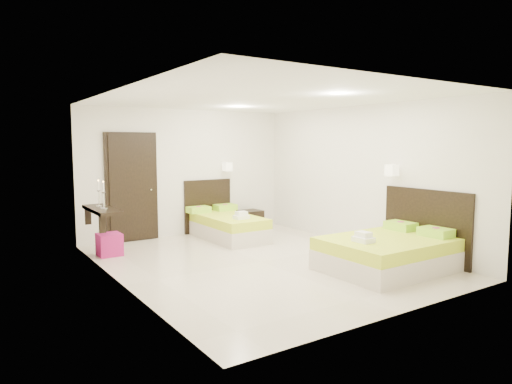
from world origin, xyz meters
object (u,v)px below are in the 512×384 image
bed_double (390,251)px  ottoman (109,244)px  bed_single (226,224)px  nightstand (250,220)px

bed_double → ottoman: (-3.31, 3.21, -0.09)m
bed_single → bed_double: size_ratio=0.97×
bed_single → ottoman: 2.39m
bed_single → ottoman: bearing=-176.1°
bed_single → bed_double: 3.50m
bed_single → bed_double: bearing=-74.6°
bed_double → ottoman: size_ratio=4.97×
bed_double → ottoman: bearing=135.9°
bed_single → nightstand: 1.07m
bed_single → ottoman: bed_single is taller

